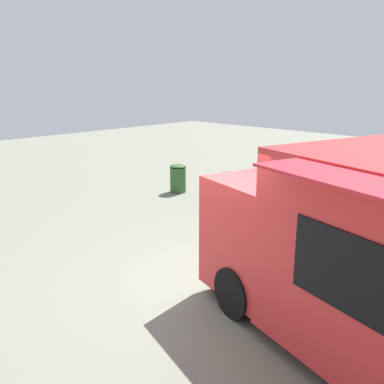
% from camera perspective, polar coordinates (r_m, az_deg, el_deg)
% --- Properties ---
extents(ground_plane, '(40.00, 40.00, 0.00)m').
position_cam_1_polar(ground_plane, '(7.13, 4.90, -13.05)').
color(ground_plane, gray).
extents(person_customer, '(0.67, 0.74, 0.88)m').
position_cam_1_polar(person_customer, '(11.04, 10.15, -0.92)').
color(person_customer, olive).
rests_on(person_customer, ground_plane).
extents(planter_flowering_far, '(0.69, 0.69, 0.86)m').
position_cam_1_polar(planter_flowering_far, '(11.86, 4.95, 0.92)').
color(planter_flowering_far, '#B66B41').
rests_on(planter_flowering_far, ground_plane).
extents(trash_bin, '(0.49, 0.49, 0.86)m').
position_cam_1_polar(trash_bin, '(12.76, -1.91, 1.90)').
color(trash_bin, '#2F5B2B').
rests_on(trash_bin, ground_plane).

